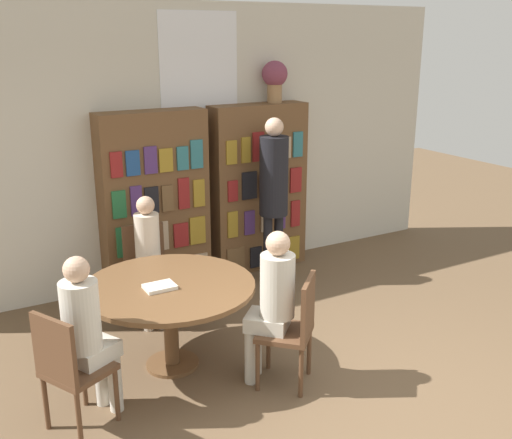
{
  "coord_description": "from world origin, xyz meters",
  "views": [
    {
      "loc": [
        -2.72,
        -2.7,
        2.65
      ],
      "look_at": [
        -0.15,
        1.81,
        1.05
      ],
      "focal_mm": 42.0,
      "sensor_mm": 36.0,
      "label": 1
    }
  ],
  "objects_px": {
    "chair_near_camera": "(69,366)",
    "bookshelf_left": "(155,203)",
    "chair_far_side": "(294,326)",
    "bookshelf_right": "(258,188)",
    "librarian_standing": "(274,183)",
    "seated_reader_left": "(149,255)",
    "seated_reader_back": "(87,328)",
    "reading_table": "(170,296)",
    "seated_reader_right": "(272,298)",
    "flower_vase": "(275,78)",
    "chair_left_side": "(146,266)"
  },
  "relations": [
    {
      "from": "reading_table",
      "to": "chair_near_camera",
      "type": "height_order",
      "value": "chair_near_camera"
    },
    {
      "from": "chair_left_side",
      "to": "flower_vase",
      "type": "bearing_deg",
      "value": -152.49
    },
    {
      "from": "chair_left_side",
      "to": "seated_reader_left",
      "type": "height_order",
      "value": "seated_reader_left"
    },
    {
      "from": "bookshelf_left",
      "to": "seated_reader_back",
      "type": "distance_m",
      "value": 2.38
    },
    {
      "from": "chair_near_camera",
      "to": "chair_left_side",
      "type": "height_order",
      "value": "same"
    },
    {
      "from": "bookshelf_right",
      "to": "reading_table",
      "type": "distance_m",
      "value": 2.41
    },
    {
      "from": "bookshelf_left",
      "to": "librarian_standing",
      "type": "distance_m",
      "value": 1.28
    },
    {
      "from": "bookshelf_left",
      "to": "seated_reader_left",
      "type": "height_order",
      "value": "bookshelf_left"
    },
    {
      "from": "seated_reader_right",
      "to": "seated_reader_back",
      "type": "distance_m",
      "value": 1.38
    },
    {
      "from": "reading_table",
      "to": "chair_near_camera",
      "type": "xyz_separation_m",
      "value": [
        -0.92,
        -0.47,
        -0.13
      ]
    },
    {
      "from": "chair_near_camera",
      "to": "bookshelf_left",
      "type": "bearing_deg",
      "value": 118.88
    },
    {
      "from": "bookshelf_left",
      "to": "bookshelf_right",
      "type": "bearing_deg",
      "value": 0.03
    },
    {
      "from": "seated_reader_back",
      "to": "bookshelf_left",
      "type": "bearing_deg",
      "value": 120.99
    },
    {
      "from": "chair_far_side",
      "to": "seated_reader_back",
      "type": "distance_m",
      "value": 1.54
    },
    {
      "from": "seated_reader_left",
      "to": "seated_reader_back",
      "type": "distance_m",
      "value": 1.52
    },
    {
      "from": "bookshelf_right",
      "to": "seated_reader_left",
      "type": "bearing_deg",
      "value": -154.3
    },
    {
      "from": "flower_vase",
      "to": "reading_table",
      "type": "distance_m",
      "value": 3.0
    },
    {
      "from": "seated_reader_back",
      "to": "librarian_standing",
      "type": "xyz_separation_m",
      "value": [
        2.42,
        1.5,
        0.42
      ]
    },
    {
      "from": "bookshelf_right",
      "to": "chair_far_side",
      "type": "bearing_deg",
      "value": -113.64
    },
    {
      "from": "bookshelf_right",
      "to": "chair_near_camera",
      "type": "height_order",
      "value": "bookshelf_right"
    },
    {
      "from": "flower_vase",
      "to": "chair_near_camera",
      "type": "bearing_deg",
      "value": -144.15
    },
    {
      "from": "chair_near_camera",
      "to": "seated_reader_right",
      "type": "bearing_deg",
      "value": 57.94
    },
    {
      "from": "bookshelf_right",
      "to": "reading_table",
      "type": "height_order",
      "value": "bookshelf_right"
    },
    {
      "from": "bookshelf_left",
      "to": "flower_vase",
      "type": "bearing_deg",
      "value": 0.2
    },
    {
      "from": "chair_near_camera",
      "to": "flower_vase",
      "type": "bearing_deg",
      "value": 98.94
    },
    {
      "from": "reading_table",
      "to": "chair_far_side",
      "type": "xyz_separation_m",
      "value": [
        0.73,
        -0.73,
        -0.13
      ]
    },
    {
      "from": "flower_vase",
      "to": "seated_reader_right",
      "type": "distance_m",
      "value": 3.01
    },
    {
      "from": "bookshelf_left",
      "to": "chair_left_side",
      "type": "xyz_separation_m",
      "value": [
        -0.33,
        -0.6,
        -0.45
      ]
    },
    {
      "from": "bookshelf_left",
      "to": "bookshelf_right",
      "type": "distance_m",
      "value": 1.26
    },
    {
      "from": "seated_reader_left",
      "to": "bookshelf_left",
      "type": "bearing_deg",
      "value": -105.77
    },
    {
      "from": "chair_far_side",
      "to": "seated_reader_back",
      "type": "xyz_separation_m",
      "value": [
        -1.49,
        0.35,
        0.21
      ]
    },
    {
      "from": "seated_reader_left",
      "to": "seated_reader_right",
      "type": "distance_m",
      "value": 1.52
    },
    {
      "from": "flower_vase",
      "to": "librarian_standing",
      "type": "xyz_separation_m",
      "value": [
        -0.31,
        -0.51,
        -1.07
      ]
    },
    {
      "from": "flower_vase",
      "to": "seated_reader_left",
      "type": "height_order",
      "value": "flower_vase"
    },
    {
      "from": "chair_near_camera",
      "to": "seated_reader_left",
      "type": "distance_m",
      "value": 1.69
    },
    {
      "from": "librarian_standing",
      "to": "seated_reader_left",
      "type": "bearing_deg",
      "value": -169.59
    },
    {
      "from": "chair_far_side",
      "to": "seated_reader_right",
      "type": "bearing_deg",
      "value": 90.0
    },
    {
      "from": "seated_reader_right",
      "to": "flower_vase",
      "type": "bearing_deg",
      "value": 13.53
    },
    {
      "from": "flower_vase",
      "to": "reading_table",
      "type": "xyz_separation_m",
      "value": [
        -1.97,
        -1.62,
        -1.56
      ]
    },
    {
      "from": "flower_vase",
      "to": "seated_reader_right",
      "type": "bearing_deg",
      "value": -121.57
    },
    {
      "from": "bookshelf_right",
      "to": "flower_vase",
      "type": "height_order",
      "value": "flower_vase"
    },
    {
      "from": "bookshelf_left",
      "to": "flower_vase",
      "type": "distance_m",
      "value": 1.93
    },
    {
      "from": "bookshelf_right",
      "to": "flower_vase",
      "type": "bearing_deg",
      "value": 1.2
    },
    {
      "from": "bookshelf_left",
      "to": "seated_reader_back",
      "type": "relative_size",
      "value": 1.53
    },
    {
      "from": "chair_near_camera",
      "to": "seated_reader_left",
      "type": "height_order",
      "value": "seated_reader_left"
    },
    {
      "from": "bookshelf_left",
      "to": "chair_left_side",
      "type": "relative_size",
      "value": 2.13
    },
    {
      "from": "chair_far_side",
      "to": "bookshelf_right",
      "type": "bearing_deg",
      "value": 21.45
    },
    {
      "from": "flower_vase",
      "to": "librarian_standing",
      "type": "height_order",
      "value": "flower_vase"
    },
    {
      "from": "bookshelf_left",
      "to": "chair_near_camera",
      "type": "distance_m",
      "value": 2.56
    },
    {
      "from": "chair_far_side",
      "to": "seated_reader_back",
      "type": "height_order",
      "value": "seated_reader_back"
    }
  ]
}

